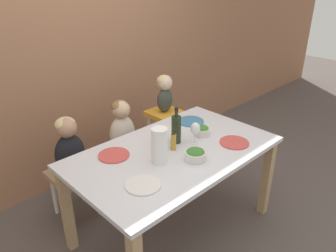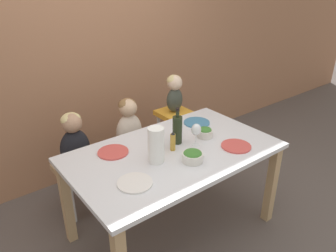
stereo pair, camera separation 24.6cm
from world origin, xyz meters
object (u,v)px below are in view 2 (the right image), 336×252
Objects in this scene: person_baby_right at (175,91)px; person_child_left at (74,140)px; dinner_plate_front_left at (135,183)px; dinner_plate_front_right at (236,146)px; chair_far_center at (131,155)px; wine_glass_near at (196,130)px; wine_bottle at (177,129)px; paper_towel_roll at (156,145)px; chair_far_left at (79,174)px; dinner_plate_back_right at (197,122)px; chair_right_highchair at (174,125)px; wine_glass_far at (158,132)px; salad_bowl_large at (193,156)px; person_child_center at (129,124)px; dinner_plate_back_left at (113,152)px; salad_bowl_small at (205,132)px.

person_child_left is at bearing -179.97° from person_baby_right.
dinner_plate_front_left is 0.89m from dinner_plate_front_right.
chair_far_center is 0.95m from wine_glass_near.
wine_bottle is 1.12× the size of paper_towel_roll.
chair_far_left is 1.01m from dinner_plate_front_left.
dinner_plate_front_left is at bearing -154.89° from wine_bottle.
wine_bottle is 0.48m from dinner_plate_front_right.
chair_far_center is 1.91× the size of dinner_plate_back_right.
chair_right_highchair is 0.98m from wine_glass_far.
person_child_left is at bearing 118.18° from salad_bowl_large.
chair_right_highchair is at bearing -90.00° from person_baby_right.
person_child_center is (-0.00, 0.00, 0.34)m from chair_far_center.
chair_far_center is at bearing -0.14° from person_child_left.
paper_towel_roll is 0.75m from dinner_plate_back_right.
wine_bottle reaches higher than dinner_plate_back_left.
person_child_left is 2.81× the size of wine_glass_near.
dinner_plate_back_left is (0.11, -0.49, 0.41)m from chair_far_left.
wine_glass_far is (-0.11, -0.62, 0.19)m from person_child_center.
wine_bottle is (-0.50, -0.66, -0.02)m from person_baby_right.
paper_towel_roll is (0.30, -0.79, 0.20)m from person_child_left.
wine_glass_far is (0.14, 0.16, -0.00)m from paper_towel_roll.
wine_glass_near reaches higher than dinner_plate_front_left.
chair_far_center is 1.67× the size of paper_towel_roll.
chair_far_center is at bearing -179.81° from person_baby_right.
salad_bowl_large reaches higher than dinner_plate_front_right.
chair_far_center is at bearing 112.27° from salad_bowl_small.
wine_glass_near is at bearing 1.34° from paper_towel_roll.
wine_bottle reaches higher than person_child_left.
salad_bowl_small is at bearing 14.16° from dinner_plate_front_left.
dinner_plate_back_right is (-0.13, -0.48, 0.25)m from chair_right_highchair.
dinner_plate_front_right is (-0.05, -0.51, 0.00)m from dinner_plate_back_right.
dinner_plate_front_right reaches higher than chair_far_left.
chair_far_center is 3.47× the size of salad_bowl_small.
wine_bottle is 0.53m from dinner_plate_back_left.
dinner_plate_back_left and dinner_plate_front_right have the same top height.
wine_bottle is at bearing -154.50° from dinner_plate_back_right.
person_child_center is (0.54, 0.00, 0.00)m from person_child_left.
dinner_plate_back_left is 0.86m from dinner_plate_back_right.
chair_far_left is 1.22m from person_baby_right.
person_child_left is 1.92× the size of paper_towel_roll.
person_child_center is 2.20× the size of dinner_plate_front_left.
paper_towel_roll is 0.39m from wine_glass_near.
dinner_plate_front_right is at bearing -69.61° from person_child_center.
person_child_left reaches higher than wine_glass_near.
wine_bottle reaches higher than wine_glass_near.
wine_glass_near is at bearing -79.72° from chair_far_center.
wine_glass_near reaches higher than salad_bowl_large.
salad_bowl_small is (-0.26, -0.72, -0.10)m from person_baby_right.
salad_bowl_large is 0.65m from dinner_plate_back_right.
person_baby_right is at bearing 62.21° from wine_glass_near.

